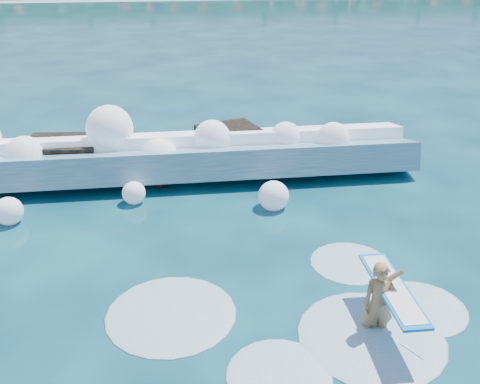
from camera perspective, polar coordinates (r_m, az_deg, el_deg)
The scene contains 7 objects.
ground at distance 12.80m, azimuth -5.55°, elevation -9.05°, with size 200.00×200.00×0.00m, color #082A40.
wet_band at distance 77.93m, azimuth -7.90°, elevation 19.67°, with size 140.00×5.00×0.08m, color silver.
breaking_wave at distance 18.17m, azimuth -11.40°, elevation 3.32°, with size 18.78×2.89×1.62m.
rock_cluster at distance 18.89m, azimuth -10.43°, elevation 3.86°, with size 8.18×3.38×1.41m.
surfer_with_board at distance 11.21m, azimuth 14.87°, elevation -11.18°, with size 0.96×2.98×1.85m.
wave_spray at distance 17.94m, azimuth -13.33°, elevation 4.64°, with size 14.93×4.74×2.40m.
surf_foam at distance 11.53m, azimuth 8.42°, elevation -13.63°, with size 9.26×5.44×0.15m.
Camera 1 is at (-0.18, -10.61, 7.17)m, focal length 40.00 mm.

